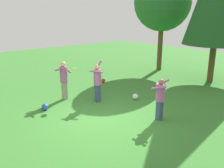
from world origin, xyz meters
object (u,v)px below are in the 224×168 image
at_px(ball_white, 135,97).
at_px(tree_left, 162,3).
at_px(person_catcher, 64,77).
at_px(ball_blue, 45,107).
at_px(person_thrower, 97,80).
at_px(frisbee, 73,69).
at_px(person_bystander, 160,96).
at_px(ball_red, 103,80).

distance_m(ball_white, tree_left, 8.00).
height_order(ball_white, tree_left, tree_left).
bearing_deg(tree_left, ball_white, -60.90).
bearing_deg(person_catcher, ball_blue, -88.78).
distance_m(person_thrower, person_catcher, 1.61).
relative_size(person_catcher, frisbee, 5.13).
distance_m(ball_blue, ball_white, 4.08).
height_order(person_catcher, ball_blue, person_catcher).
relative_size(ball_blue, ball_white, 1.00).
distance_m(person_bystander, frisbee, 4.10).
xyz_separation_m(person_thrower, person_bystander, (3.03, 0.57, -0.09)).
height_order(person_bystander, ball_red, person_bystander).
height_order(person_thrower, person_catcher, person_thrower).
distance_m(person_thrower, person_bystander, 3.08).
bearing_deg(frisbee, ball_blue, -83.92).
relative_size(person_thrower, person_catcher, 1.07).
bearing_deg(person_catcher, person_bystander, -5.94).
height_order(ball_red, ball_white, ball_white).
xyz_separation_m(person_bystander, ball_white, (-2.14, 0.95, -0.80)).
bearing_deg(ball_blue, tree_left, 100.03).
xyz_separation_m(person_thrower, person_catcher, (-1.31, -0.93, 0.03)).
bearing_deg(ball_red, person_thrower, -43.39).
bearing_deg(ball_blue, frisbee, 96.08).
distance_m(ball_blue, tree_left, 10.71).
bearing_deg(frisbee, ball_red, 117.45).
bearing_deg(ball_blue, ball_white, 67.69).
distance_m(person_thrower, tree_left, 8.48).
relative_size(person_catcher, ball_red, 7.71).
xyz_separation_m(frisbee, ball_red, (-1.51, 2.92, -1.37)).
xyz_separation_m(ball_blue, tree_left, (-1.70, 9.61, 4.42)).
xyz_separation_m(person_bystander, frisbee, (-3.85, -1.28, 0.55)).
bearing_deg(person_thrower, tree_left, -112.91).
distance_m(person_bystander, ball_blue, 4.71).
xyz_separation_m(frisbee, tree_left, (-1.53, 8.06, 3.06)).
distance_m(person_bystander, tree_left, 9.38).
bearing_deg(ball_red, tree_left, 90.21).
bearing_deg(person_thrower, person_catcher, -5.17).
relative_size(frisbee, ball_white, 1.28).
bearing_deg(ball_white, ball_red, 167.90).
distance_m(frisbee, ball_red, 3.56).
height_order(frisbee, ball_blue, frisbee).
distance_m(person_catcher, tree_left, 9.05).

